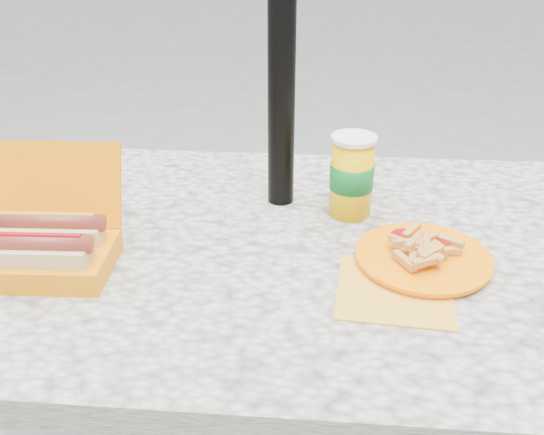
# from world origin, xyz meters

# --- Properties ---
(picnic_table) EXTENTS (1.20, 0.80, 0.75)m
(picnic_table) POSITION_xyz_m (0.00, 0.00, 0.64)
(picnic_table) COLOR beige
(picnic_table) RESTS_ON ground
(umbrella_pole) EXTENTS (0.05, 0.05, 2.20)m
(umbrella_pole) POSITION_xyz_m (0.00, 0.16, 1.10)
(umbrella_pole) COLOR black
(umbrella_pole) RESTS_ON ground
(hotdog_box) EXTENTS (0.23, 0.21, 0.17)m
(hotdog_box) POSITION_xyz_m (-0.36, -0.11, 0.79)
(hotdog_box) COLOR #FF7B00
(hotdog_box) RESTS_ON picnic_table
(fries_plate) EXTENTS (0.26, 0.29, 0.04)m
(fries_plate) POSITION_xyz_m (0.24, -0.06, 0.76)
(fries_plate) COLOR gold
(fries_plate) RESTS_ON picnic_table
(soda_cup) EXTENTS (0.08, 0.08, 0.15)m
(soda_cup) POSITION_xyz_m (0.13, 0.12, 0.83)
(soda_cup) COLOR #FFBE00
(soda_cup) RESTS_ON picnic_table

